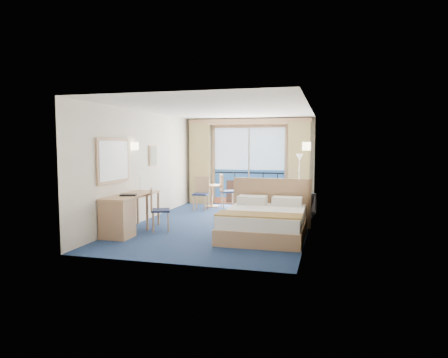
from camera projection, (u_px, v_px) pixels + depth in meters
floor at (222, 224)px, 9.47m from camera, size 6.50×6.50×0.00m
room_walls at (222, 149)px, 9.31m from camera, size 4.04×6.54×2.72m
balcony_door at (249, 168)px, 12.47m from camera, size 2.36×0.03×2.52m
curtain_left at (200, 164)px, 12.71m from camera, size 0.65×0.22×2.55m
curtain_right at (299, 165)px, 11.92m from camera, size 0.65×0.22×2.55m
pelmet at (248, 122)px, 12.23m from camera, size 3.80×0.25×0.18m
mirror at (113, 161)px, 8.39m from camera, size 0.05×1.25×0.95m
wall_print at (153, 156)px, 10.26m from camera, size 0.04×0.42×0.52m
sconce_left at (135, 146)px, 9.22m from camera, size 0.18×0.18×0.18m
sconce_right at (307, 146)px, 8.67m from camera, size 0.18×0.18×0.18m
bed at (265, 221)px, 8.23m from camera, size 1.78×2.11×1.12m
nightstand at (300, 215)px, 9.26m from camera, size 0.38×0.36×0.49m
phone at (299, 203)px, 9.23m from camera, size 0.20×0.16×0.08m
armchair at (296, 205)px, 10.31m from camera, size 1.00×1.00×0.66m
floor_lamp at (299, 167)px, 11.57m from camera, size 0.22×0.22×1.61m
desk at (121, 215)px, 8.17m from camera, size 0.60×1.74×0.81m
desk_chair at (157, 207)px, 8.72m from camera, size 0.53×0.53×0.93m
folder at (128, 195)px, 8.40m from camera, size 0.39×0.34×0.03m
desk_lamp at (140, 177)px, 9.17m from camera, size 0.11×0.11×0.43m
round_table at (212, 190)px, 12.09m from camera, size 0.73×0.73×0.66m
table_chair_a at (225, 189)px, 11.96m from camera, size 0.58×0.58×1.00m
table_chair_b at (201, 191)px, 11.53m from camera, size 0.43×0.44×0.96m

